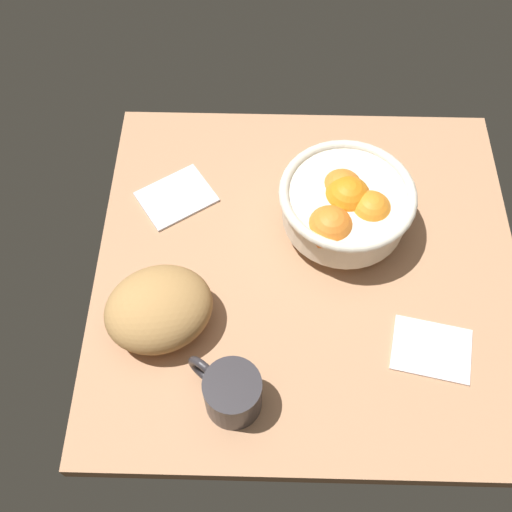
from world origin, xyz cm
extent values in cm
cube|color=tan|center=(0.00, 0.00, -1.50)|extent=(67.46, 65.35, 3.00)
cylinder|color=beige|center=(-5.67, -7.52, 1.44)|extent=(10.39, 10.39, 2.88)
cylinder|color=beige|center=(-5.67, -7.52, 5.99)|extent=(19.76, 19.76, 6.22)
torus|color=beige|center=(-5.67, -7.52, 9.10)|extent=(21.36, 21.36, 1.60)
sphere|color=orange|center=(-4.99, -9.53, 7.46)|extent=(6.63, 6.63, 6.63)
sphere|color=orange|center=(-9.13, -5.30, 7.48)|extent=(6.75, 6.75, 6.75)
sphere|color=orange|center=(-2.81, -1.95, 7.58)|extent=(7.29, 7.29, 7.29)
sphere|color=orange|center=(-5.67, -7.52, 7.63)|extent=(7.57, 7.57, 7.57)
ellipsoid|color=#B0814A|center=(22.12, 10.56, 4.58)|extent=(19.95, 18.71, 9.17)
cube|color=silver|center=(22.19, -12.83, 0.48)|extent=(14.99, 14.30, 0.96)
cube|color=silver|center=(-17.97, 14.09, 0.42)|extent=(13.00, 10.92, 0.83)
cylinder|color=#2E2A2E|center=(10.86, 22.69, 3.79)|extent=(7.97, 7.97, 7.58)
torus|color=#2E2A2E|center=(14.99, 19.56, 3.79)|extent=(5.06, 4.25, 5.45)
camera|label=1|loc=(7.09, 49.12, 84.02)|focal=42.68mm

